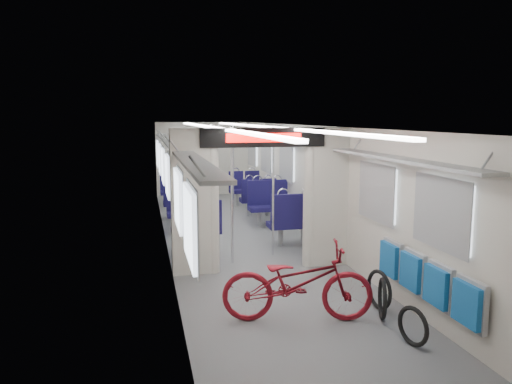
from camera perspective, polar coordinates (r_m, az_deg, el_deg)
carriage at (r=9.66m, az=-1.72°, el=2.83°), size 12.00×12.02×2.31m
bicycle at (r=6.17m, az=4.77°, el=-10.27°), size 1.93×1.02×0.97m
flip_bench at (r=6.30m, az=18.76°, el=-9.37°), size 0.12×2.11×0.52m
bike_hoop_a at (r=5.87m, az=17.49°, el=-14.64°), size 0.16×0.45×0.45m
bike_hoop_b at (r=6.46m, az=14.24°, el=-11.94°), size 0.22×0.51×0.52m
bike_hoop_c at (r=6.76m, az=13.89°, el=-10.98°), size 0.12×0.53×0.53m
seat_bay_near_left at (r=10.03m, az=-7.35°, el=-2.59°), size 0.90×2.03×1.09m
seat_bay_near_right at (r=10.53m, az=2.74°, el=-1.85°), size 0.94×2.22×1.15m
seat_bay_far_left at (r=13.08m, az=-8.68°, el=0.11°), size 0.94×2.21×1.14m
seat_bay_far_right at (r=13.27m, az=-0.57°, el=0.17°), size 0.88×1.93×1.05m
stanchion_near_left at (r=8.35m, az=-2.76°, el=-0.52°), size 0.04×0.04×2.30m
stanchion_near_right at (r=8.85m, az=1.97°, el=0.00°), size 0.04×0.04×2.30m
stanchion_far_left at (r=11.42m, az=-5.10°, el=1.92°), size 0.04×0.04×2.30m
stanchion_far_right at (r=11.96m, az=-2.63°, el=2.26°), size 0.04×0.04×2.30m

